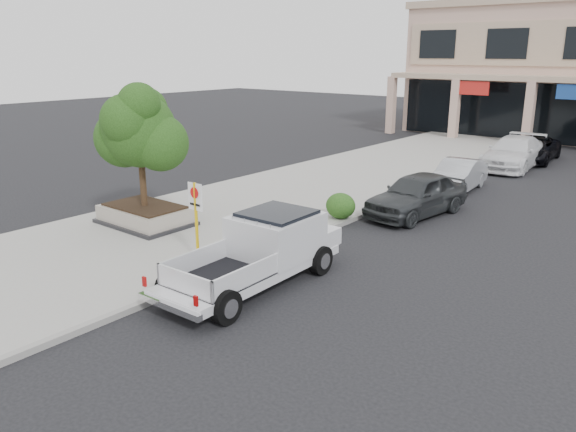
% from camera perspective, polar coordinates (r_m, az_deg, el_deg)
% --- Properties ---
extents(ground, '(120.00, 120.00, 0.00)m').
position_cam_1_polar(ground, '(15.43, -0.19, -6.33)').
color(ground, black).
rests_on(ground, ground).
extents(sidewalk, '(8.00, 52.00, 0.15)m').
position_cam_1_polar(sidewalk, '(23.12, -1.27, 1.62)').
color(sidewalk, gray).
rests_on(sidewalk, ground).
extents(curb, '(0.20, 52.00, 0.15)m').
position_cam_1_polar(curb, '(20.87, 7.01, -0.13)').
color(curb, gray).
rests_on(curb, ground).
extents(planter, '(3.20, 2.20, 0.68)m').
position_cam_1_polar(planter, '(20.23, -14.29, 0.13)').
color(planter, black).
rests_on(planter, sidewalk).
extents(planter_tree, '(2.90, 2.55, 4.00)m').
position_cam_1_polar(planter_tree, '(19.62, -14.29, 8.42)').
color(planter_tree, black).
rests_on(planter_tree, planter).
extents(no_parking_sign, '(0.55, 0.09, 2.30)m').
position_cam_1_polar(no_parking_sign, '(16.02, -9.34, 0.49)').
color(no_parking_sign, '#E7B90C').
rests_on(no_parking_sign, sidewalk).
extents(hedge, '(1.10, 0.99, 0.93)m').
position_cam_1_polar(hedge, '(20.29, 5.36, 1.04)').
color(hedge, '#144012').
rests_on(hedge, sidewalk).
extents(pickup_truck, '(2.30, 5.86, 1.83)m').
position_cam_1_polar(pickup_truck, '(14.61, -3.76, -3.85)').
color(pickup_truck, silver).
rests_on(pickup_truck, ground).
extents(curb_car_a, '(2.52, 4.94, 1.61)m').
position_cam_1_polar(curb_car_a, '(21.59, 12.95, 2.14)').
color(curb_car_a, '#2E3134').
rests_on(curb_car_a, ground).
extents(curb_car_b, '(1.80, 4.31, 1.38)m').
position_cam_1_polar(curb_car_b, '(25.97, 16.87, 3.95)').
color(curb_car_b, '#AEB1B7').
rests_on(curb_car_b, ground).
extents(curb_car_c, '(2.55, 5.76, 1.64)m').
position_cam_1_polar(curb_car_c, '(32.12, 21.93, 5.98)').
color(curb_car_c, white).
rests_on(curb_car_c, ground).
extents(curb_car_d, '(2.68, 5.20, 1.40)m').
position_cam_1_polar(curb_car_d, '(34.65, 23.54, 6.28)').
color(curb_car_d, black).
rests_on(curb_car_d, ground).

